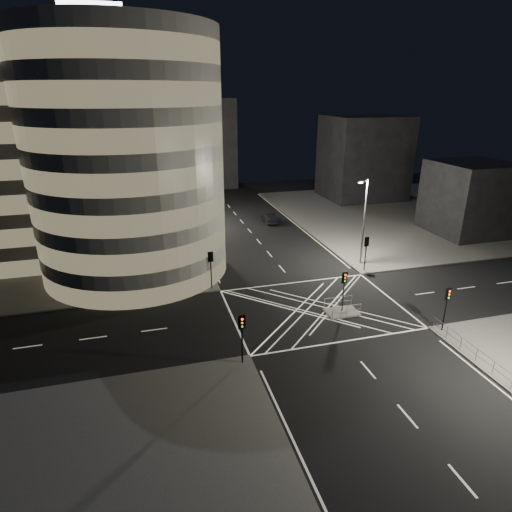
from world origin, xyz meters
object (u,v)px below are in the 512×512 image
object	(u,v)px
traffic_signal_nl	(242,330)
street_lamp_left_near	(196,225)
traffic_signal_nr	(447,301)
street_lamp_right_far	(364,219)
traffic_signal_fl	(211,263)
traffic_signal_island	(344,284)
street_lamp_left_far	(179,190)
traffic_signal_fr	(366,248)
sedan	(269,218)
central_island	(342,312)

from	to	relation	value
traffic_signal_nl	street_lamp_left_near	distance (m)	18.99
traffic_signal_nr	street_lamp_right_far	distance (m)	16.03
traffic_signal_fl	traffic_signal_island	bearing A→B (deg)	-37.54
traffic_signal_nl	traffic_signal_island	bearing A→B (deg)	26.14
traffic_signal_fl	street_lamp_left_far	bearing A→B (deg)	91.57
traffic_signal_nl	traffic_signal_fr	bearing A→B (deg)	37.69
traffic_signal_fl	sedan	bearing A→B (deg)	59.14
traffic_signal_fr	sedan	distance (m)	22.10
central_island	traffic_signal_fl	distance (m)	13.91
central_island	traffic_signal_fr	distance (m)	11.10
traffic_signal_fr	sedan	world-z (taller)	traffic_signal_fr
central_island	street_lamp_right_far	bearing A→B (deg)	54.70
traffic_signal_nr	traffic_signal_fl	bearing A→B (deg)	142.31
traffic_signal_island	sedan	distance (m)	29.91
street_lamp_left_far	central_island	bearing A→B (deg)	-70.05
traffic_signal_nl	street_lamp_right_far	distance (m)	24.27
traffic_signal_nr	traffic_signal_island	xyz separation A→B (m)	(-6.80, 5.30, 0.00)
traffic_signal_nl	traffic_signal_island	world-z (taller)	same
traffic_signal_island	sedan	world-z (taller)	traffic_signal_island
sedan	street_lamp_left_near	bearing A→B (deg)	51.60
traffic_signal_nr	traffic_signal_island	bearing A→B (deg)	142.07
traffic_signal_nl	street_lamp_left_near	xyz separation A→B (m)	(-0.64, 18.80, 2.63)
central_island	traffic_signal_island	size ratio (longest dim) A/B	0.75
traffic_signal_fl	central_island	bearing A→B (deg)	-37.54
traffic_signal_fl	traffic_signal_fr	world-z (taller)	same
traffic_signal_island	street_lamp_left_far	world-z (taller)	street_lamp_left_far
street_lamp_left_near	traffic_signal_fl	bearing A→B (deg)	-83.03
traffic_signal_fr	traffic_signal_fl	bearing A→B (deg)	180.00
traffic_signal_nl	street_lamp_left_near	size ratio (longest dim) A/B	0.40
traffic_signal_nr	traffic_signal_fr	bearing A→B (deg)	90.00
traffic_signal_nr	street_lamp_left_far	bearing A→B (deg)	116.36
traffic_signal_island	street_lamp_right_far	xyz separation A→B (m)	(7.44, 10.50, 2.63)
traffic_signal_fr	traffic_signal_nr	size ratio (longest dim) A/B	1.00
traffic_signal_nr	traffic_signal_island	size ratio (longest dim) A/B	1.00
central_island	street_lamp_left_near	bearing A→B (deg)	130.27
traffic_signal_nl	traffic_signal_island	xyz separation A→B (m)	(10.80, 5.30, 0.00)
traffic_signal_fr	traffic_signal_nl	bearing A→B (deg)	-142.31
street_lamp_left_near	street_lamp_right_far	size ratio (longest dim) A/B	1.00
traffic_signal_fl	traffic_signal_fr	bearing A→B (deg)	0.00
traffic_signal_nl	street_lamp_left_far	world-z (taller)	street_lamp_left_far
traffic_signal_island	street_lamp_right_far	world-z (taller)	street_lamp_right_far
traffic_signal_fl	street_lamp_left_far	size ratio (longest dim) A/B	0.40
traffic_signal_fr	street_lamp_left_near	distance (m)	19.14
sedan	traffic_signal_nl	bearing A→B (deg)	71.12
traffic_signal_fr	street_lamp_left_near	xyz separation A→B (m)	(-18.24, 5.20, 2.63)
street_lamp_left_near	street_lamp_right_far	xyz separation A→B (m)	(18.87, -3.00, 0.00)
traffic_signal_fr	traffic_signal_nr	world-z (taller)	same
street_lamp_left_near	street_lamp_right_far	distance (m)	19.11
central_island	traffic_signal_nr	world-z (taller)	traffic_signal_nr
traffic_signal_fr	street_lamp_right_far	size ratio (longest dim) A/B	0.40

